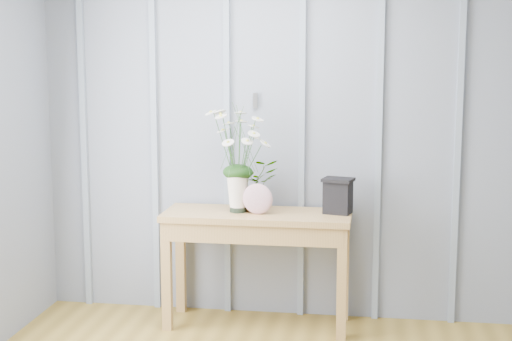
% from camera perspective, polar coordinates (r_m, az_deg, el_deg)
% --- Properties ---
extents(room_shell, '(4.00, 4.50, 2.50)m').
position_cam_1_polar(room_shell, '(3.79, 5.35, 11.78)').
color(room_shell, gray).
rests_on(room_shell, ground).
extents(sideboard, '(1.20, 0.45, 0.75)m').
position_cam_1_polar(sideboard, '(5.05, 0.09, -4.34)').
color(sideboard, '#A77F47').
rests_on(sideboard, ground).
extents(daisy_vase, '(0.47, 0.36, 0.67)m').
position_cam_1_polar(daisy_vase, '(4.97, -1.34, 1.70)').
color(daisy_vase, black).
rests_on(daisy_vase, sideboard).
extents(spider_plant, '(0.39, 0.38, 0.34)m').
position_cam_1_polar(spider_plant, '(5.08, -0.16, -1.00)').
color(spider_plant, black).
rests_on(spider_plant, sideboard).
extents(felt_disc_vessel, '(0.20, 0.08, 0.20)m').
position_cam_1_polar(felt_disc_vessel, '(4.95, 0.11, -2.08)').
color(felt_disc_vessel, '#90456E').
rests_on(felt_disc_vessel, sideboard).
extents(carved_box, '(0.22, 0.19, 0.23)m').
position_cam_1_polar(carved_box, '(5.00, 5.98, -1.81)').
color(carved_box, black).
rests_on(carved_box, sideboard).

